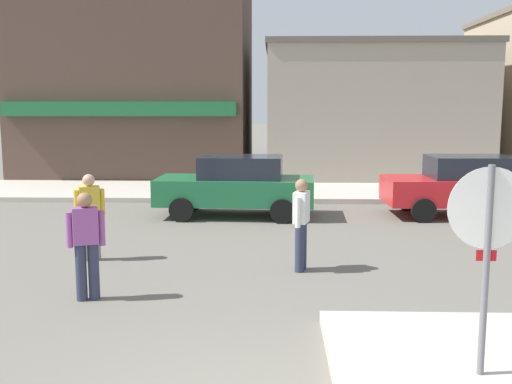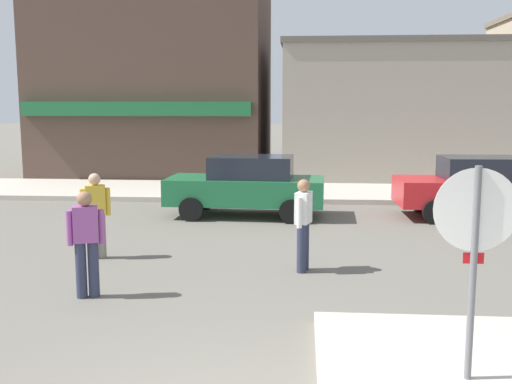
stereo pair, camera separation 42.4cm
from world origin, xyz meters
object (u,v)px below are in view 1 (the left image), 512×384
(stop_sign, at_px, (487,243))
(parked_car_second, at_px, (465,185))
(pedestrian_kerb_side, at_px, (90,214))
(pedestrian_crossing_far, at_px, (301,222))
(parked_car_nearest, at_px, (237,185))
(pedestrian_crossing_near, at_px, (86,243))

(stop_sign, relative_size, parked_car_second, 0.57)
(stop_sign, height_order, parked_car_second, stop_sign)
(pedestrian_kerb_side, bearing_deg, stop_sign, -41.54)
(pedestrian_crossing_far, bearing_deg, parked_car_second, 49.78)
(parked_car_nearest, distance_m, pedestrian_crossing_far, 5.25)
(stop_sign, height_order, pedestrian_kerb_side, stop_sign)
(stop_sign, height_order, pedestrian_crossing_near, stop_sign)
(parked_car_nearest, height_order, pedestrian_kerb_side, pedestrian_kerb_side)
(parked_car_second, xyz_separation_m, pedestrian_crossing_far, (-4.43, -5.24, 0.06))
(stop_sign, height_order, pedestrian_crossing_far, stop_sign)
(parked_car_second, bearing_deg, pedestrian_crossing_near, -137.92)
(pedestrian_crossing_near, distance_m, pedestrian_crossing_far, 3.63)
(pedestrian_crossing_near, bearing_deg, parked_car_nearest, 75.15)
(stop_sign, bearing_deg, parked_car_nearest, 108.29)
(parked_car_nearest, bearing_deg, parked_car_second, 1.89)
(parked_car_second, bearing_deg, stop_sign, -106.26)
(stop_sign, bearing_deg, pedestrian_crossing_far, 111.02)
(pedestrian_crossing_far, bearing_deg, parked_car_nearest, 105.90)
(stop_sign, height_order, parked_car_nearest, stop_sign)
(parked_car_second, bearing_deg, pedestrian_crossing_far, -130.22)
(stop_sign, xyz_separation_m, parked_car_nearest, (-3.09, 9.35, -0.71))
(pedestrian_kerb_side, bearing_deg, parked_car_nearest, 61.49)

